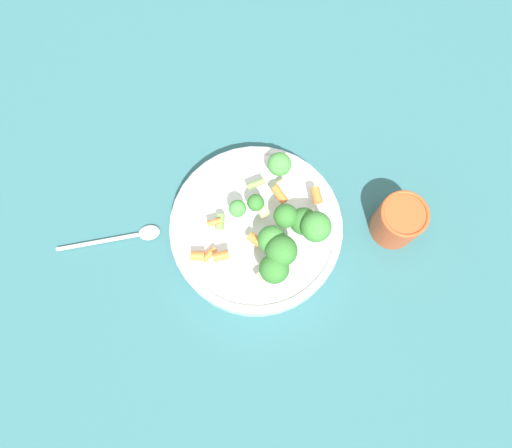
{
  "coord_description": "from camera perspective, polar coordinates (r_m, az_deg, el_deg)",
  "views": [
    {
      "loc": [
        0.18,
        0.1,
        0.81
      ],
      "look_at": [
        0.0,
        0.0,
        0.06
      ],
      "focal_mm": 35.0,
      "sensor_mm": 36.0,
      "label": 1
    }
  ],
  "objects": [
    {
      "name": "ground_plane",
      "position": [
        0.84,
        -0.0,
        -1.08
      ],
      "size": [
        3.0,
        3.0,
        0.0
      ],
      "primitive_type": "plane",
      "color": "#2D6066"
    },
    {
      "name": "bowl",
      "position": [
        0.81,
        -0.0,
        -0.6
      ],
      "size": [
        0.28,
        0.28,
        0.05
      ],
      "color": "silver",
      "rests_on": "ground_plane"
    },
    {
      "name": "pasta_salad",
      "position": [
        0.74,
        3.09,
        -0.53
      ],
      "size": [
        0.22,
        0.18,
        0.08
      ],
      "color": "#8CB766",
      "rests_on": "bowl"
    },
    {
      "name": "cup",
      "position": [
        0.83,
        15.98,
        0.38
      ],
      "size": [
        0.08,
        0.08,
        0.08
      ],
      "color": "#CC4C23",
      "rests_on": "ground_plane"
    },
    {
      "name": "spoon",
      "position": [
        0.86,
        -14.43,
        -1.39
      ],
      "size": [
        0.12,
        0.14,
        0.01
      ],
      "rotation": [
        0.0,
        0.0,
        8.56
      ],
      "color": "silver",
      "rests_on": "ground_plane"
    }
  ]
}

